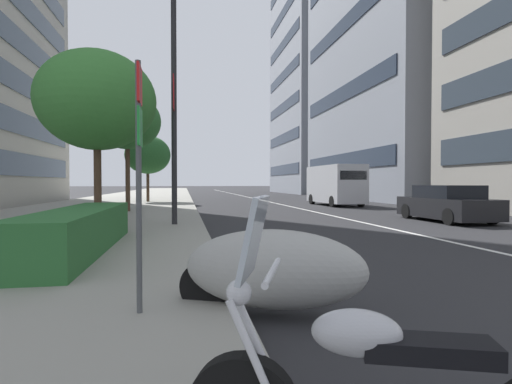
{
  "coord_description": "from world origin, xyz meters",
  "views": [
    {
      "loc": [
        -1.64,
        6.82,
        1.53
      ],
      "look_at": [
        13.71,
        4.03,
        1.18
      ],
      "focal_mm": 27.86,
      "sensor_mm": 36.0,
      "label": 1
    }
  ],
  "objects_px": {
    "car_approaching_light": "(447,204)",
    "street_tree_mid_sidewalk": "(127,121)",
    "parking_sign_by_curb": "(139,156)",
    "street_tree_near_plaza_corner": "(148,155)",
    "street_lamp_with_banners": "(184,67)",
    "motorcycle_under_tarp": "(272,269)",
    "delivery_van_ahead": "(335,184)",
    "street_tree_by_lamp_post": "(97,101)"
  },
  "relations": [
    {
      "from": "car_approaching_light",
      "to": "street_tree_mid_sidewalk",
      "type": "bearing_deg",
      "value": 65.8
    },
    {
      "from": "car_approaching_light",
      "to": "parking_sign_by_curb",
      "type": "height_order",
      "value": "parking_sign_by_curb"
    },
    {
      "from": "street_tree_mid_sidewalk",
      "to": "street_tree_near_plaza_corner",
      "type": "relative_size",
      "value": 1.17
    },
    {
      "from": "street_lamp_with_banners",
      "to": "street_tree_mid_sidewalk",
      "type": "relative_size",
      "value": 1.55
    },
    {
      "from": "motorcycle_under_tarp",
      "to": "street_lamp_with_banners",
      "type": "bearing_deg",
      "value": -60.86
    },
    {
      "from": "delivery_van_ahead",
      "to": "parking_sign_by_curb",
      "type": "bearing_deg",
      "value": 151.47
    },
    {
      "from": "parking_sign_by_curb",
      "to": "street_tree_by_lamp_post",
      "type": "distance_m",
      "value": 8.72
    },
    {
      "from": "parking_sign_by_curb",
      "to": "street_tree_mid_sidewalk",
      "type": "height_order",
      "value": "street_tree_mid_sidewalk"
    },
    {
      "from": "car_approaching_light",
      "to": "street_tree_mid_sidewalk",
      "type": "xyz_separation_m",
      "value": [
        6.01,
        13.06,
        3.86
      ]
    },
    {
      "from": "street_tree_by_lamp_post",
      "to": "delivery_van_ahead",
      "type": "bearing_deg",
      "value": -43.95
    },
    {
      "from": "street_tree_near_plaza_corner",
      "to": "street_tree_by_lamp_post",
      "type": "bearing_deg",
      "value": -179.64
    },
    {
      "from": "street_tree_mid_sidewalk",
      "to": "parking_sign_by_curb",
      "type": "bearing_deg",
      "value": -171.95
    },
    {
      "from": "motorcycle_under_tarp",
      "to": "street_tree_near_plaza_corner",
      "type": "xyz_separation_m",
      "value": [
        26.21,
        3.65,
        3.09
      ]
    },
    {
      "from": "delivery_van_ahead",
      "to": "street_tree_mid_sidewalk",
      "type": "height_order",
      "value": "street_tree_mid_sidewalk"
    },
    {
      "from": "motorcycle_under_tarp",
      "to": "delivery_van_ahead",
      "type": "height_order",
      "value": "delivery_van_ahead"
    },
    {
      "from": "street_tree_near_plaza_corner",
      "to": "motorcycle_under_tarp",
      "type": "bearing_deg",
      "value": -172.08
    },
    {
      "from": "delivery_van_ahead",
      "to": "parking_sign_by_curb",
      "type": "height_order",
      "value": "parking_sign_by_curb"
    },
    {
      "from": "motorcycle_under_tarp",
      "to": "street_tree_by_lamp_post",
      "type": "distance_m",
      "value": 9.52
    },
    {
      "from": "street_tree_near_plaza_corner",
      "to": "parking_sign_by_curb",
      "type": "bearing_deg",
      "value": -175.22
    },
    {
      "from": "delivery_van_ahead",
      "to": "car_approaching_light",
      "type": "bearing_deg",
      "value": 178.72
    },
    {
      "from": "car_approaching_light",
      "to": "street_tree_mid_sidewalk",
      "type": "height_order",
      "value": "street_tree_mid_sidewalk"
    },
    {
      "from": "street_tree_by_lamp_post",
      "to": "street_tree_mid_sidewalk",
      "type": "bearing_deg",
      "value": 1.24
    },
    {
      "from": "delivery_van_ahead",
      "to": "street_tree_by_lamp_post",
      "type": "bearing_deg",
      "value": 133.98
    },
    {
      "from": "delivery_van_ahead",
      "to": "street_lamp_with_banners",
      "type": "bearing_deg",
      "value": 138.07
    },
    {
      "from": "motorcycle_under_tarp",
      "to": "street_tree_by_lamp_post",
      "type": "relative_size",
      "value": 0.42
    },
    {
      "from": "delivery_van_ahead",
      "to": "street_tree_mid_sidewalk",
      "type": "distance_m",
      "value": 14.36
    },
    {
      "from": "motorcycle_under_tarp",
      "to": "street_tree_by_lamp_post",
      "type": "bearing_deg",
      "value": -43.51
    },
    {
      "from": "car_approaching_light",
      "to": "delivery_van_ahead",
      "type": "distance_m",
      "value": 11.54
    },
    {
      "from": "motorcycle_under_tarp",
      "to": "street_tree_mid_sidewalk",
      "type": "xyz_separation_m",
      "value": [
        15.85,
        3.7,
        3.99
      ]
    },
    {
      "from": "car_approaching_light",
      "to": "street_tree_near_plaza_corner",
      "type": "height_order",
      "value": "street_tree_near_plaza_corner"
    },
    {
      "from": "street_tree_mid_sidewalk",
      "to": "street_tree_near_plaza_corner",
      "type": "bearing_deg",
      "value": -0.29
    },
    {
      "from": "parking_sign_by_curb",
      "to": "street_tree_near_plaza_corner",
      "type": "xyz_separation_m",
      "value": [
        26.25,
        2.19,
        1.82
      ]
    },
    {
      "from": "street_lamp_with_banners",
      "to": "street_tree_by_lamp_post",
      "type": "distance_m",
      "value": 3.09
    },
    {
      "from": "street_lamp_with_banners",
      "to": "street_tree_mid_sidewalk",
      "type": "xyz_separation_m",
      "value": [
        6.69,
        2.72,
        -0.86
      ]
    },
    {
      "from": "motorcycle_under_tarp",
      "to": "delivery_van_ahead",
      "type": "distance_m",
      "value": 23.27
    },
    {
      "from": "car_approaching_light",
      "to": "street_tree_by_lamp_post",
      "type": "xyz_separation_m",
      "value": [
        -1.69,
        12.89,
        3.3
      ]
    },
    {
      "from": "street_lamp_with_banners",
      "to": "street_tree_by_lamp_post",
      "type": "relative_size",
      "value": 1.69
    },
    {
      "from": "motorcycle_under_tarp",
      "to": "street_tree_near_plaza_corner",
      "type": "height_order",
      "value": "street_tree_near_plaza_corner"
    },
    {
      "from": "motorcycle_under_tarp",
      "to": "delivery_van_ahead",
      "type": "bearing_deg",
      "value": -90.27
    },
    {
      "from": "motorcycle_under_tarp",
      "to": "delivery_van_ahead",
      "type": "xyz_separation_m",
      "value": [
        21.35,
        -9.2,
        0.9
      ]
    },
    {
      "from": "delivery_van_ahead",
      "to": "street_tree_near_plaza_corner",
      "type": "height_order",
      "value": "street_tree_near_plaza_corner"
    },
    {
      "from": "motorcycle_under_tarp",
      "to": "street_lamp_with_banners",
      "type": "xyz_separation_m",
      "value": [
        9.16,
        0.98,
        4.85
      ]
    }
  ]
}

